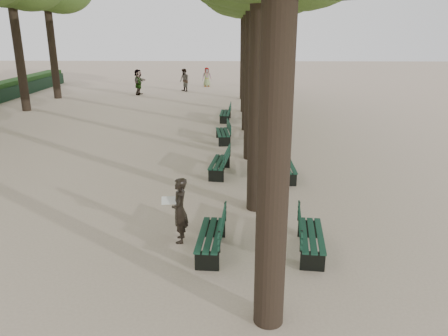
{
  "coord_description": "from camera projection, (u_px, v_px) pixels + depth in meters",
  "views": [
    {
      "loc": [
        0.89,
        -8.49,
        4.91
      ],
      "look_at": [
        0.6,
        3.0,
        1.2
      ],
      "focal_mm": 35.0,
      "sensor_mm": 36.0,
      "label": 1
    }
  ],
  "objects": [
    {
      "name": "pedestrian_d",
      "position": [
        207.0,
        77.0,
        37.77
      ],
      "size": [
        0.84,
        0.45,
        1.63
      ],
      "primitive_type": "imported",
      "rotation": [
        0.0,
        0.0,
        0.17
      ],
      "color": "#262628",
      "rests_on": "ground"
    },
    {
      "name": "bench_left_0",
      "position": [
        211.0,
        242.0,
        9.91
      ],
      "size": [
        0.67,
        1.83,
        0.92
      ],
      "color": "black",
      "rests_on": "ground"
    },
    {
      "name": "bench_right_1",
      "position": [
        286.0,
        171.0,
        14.82
      ],
      "size": [
        0.61,
        1.81,
        0.92
      ],
      "color": "black",
      "rests_on": "ground"
    },
    {
      "name": "bench_right_0",
      "position": [
        311.0,
        242.0,
        9.89
      ],
      "size": [
        0.76,
        1.85,
        0.92
      ],
      "color": "black",
      "rests_on": "ground"
    },
    {
      "name": "bench_right_2",
      "position": [
        273.0,
        134.0,
        19.89
      ],
      "size": [
        0.7,
        1.84,
        0.92
      ],
      "color": "black",
      "rests_on": "ground"
    },
    {
      "name": "ground",
      "position": [
        193.0,
        261.0,
        9.61
      ],
      "size": [
        120.0,
        120.0,
        0.0
      ],
      "primitive_type": "plane",
      "color": "#C7AF96",
      "rests_on": "ground"
    },
    {
      "name": "bench_left_1",
      "position": [
        219.0,
        167.0,
        15.21
      ],
      "size": [
        0.77,
        1.85,
        0.92
      ],
      "color": "black",
      "rests_on": "ground"
    },
    {
      "name": "man_with_map",
      "position": [
        180.0,
        210.0,
        10.29
      ],
      "size": [
        0.61,
        0.66,
        1.6
      ],
      "color": "black",
      "rests_on": "ground"
    },
    {
      "name": "pedestrian_a",
      "position": [
        184.0,
        80.0,
        34.82
      ],
      "size": [
        0.82,
        0.91,
        1.79
      ],
      "primitive_type": "imported",
      "rotation": [
        0.0,
        0.0,
        5.37
      ],
      "color": "#262628",
      "rests_on": "ground"
    },
    {
      "name": "pedestrian_b",
      "position": [
        289.0,
        79.0,
        35.23
      ],
      "size": [
        0.76,
        1.28,
        1.89
      ],
      "primitive_type": "imported",
      "rotation": [
        0.0,
        0.0,
        1.91
      ],
      "color": "#262628",
      "rests_on": "ground"
    },
    {
      "name": "bench_left_2",
      "position": [
        223.0,
        136.0,
        19.55
      ],
      "size": [
        0.76,
        1.85,
        0.92
      ],
      "color": "black",
      "rests_on": "ground"
    },
    {
      "name": "bench_right_3",
      "position": [
        266.0,
        115.0,
        24.25
      ],
      "size": [
        0.75,
        1.85,
        0.92
      ],
      "color": "black",
      "rests_on": "ground"
    },
    {
      "name": "pedestrian_e",
      "position": [
        138.0,
        82.0,
        33.08
      ],
      "size": [
        0.66,
        1.81,
        1.91
      ],
      "primitive_type": "imported",
      "rotation": [
        0.0,
        0.0,
        1.41
      ],
      "color": "#262628",
      "rests_on": "ground"
    },
    {
      "name": "bench_left_3",
      "position": [
        225.0,
        116.0,
        23.97
      ],
      "size": [
        0.64,
        1.82,
        0.92
      ],
      "color": "black",
      "rests_on": "ground"
    }
  ]
}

